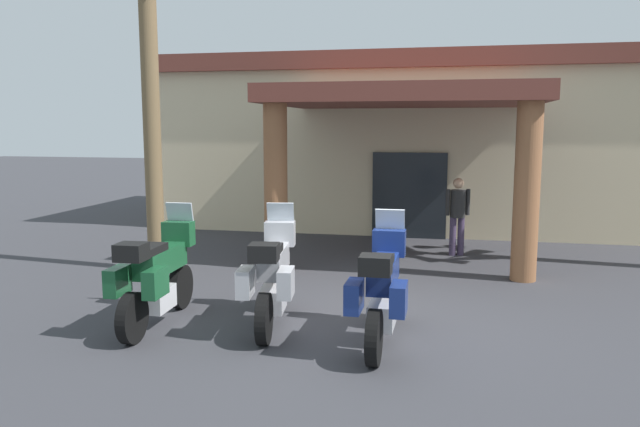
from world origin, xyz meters
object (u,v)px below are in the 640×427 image
object	(u,v)px
motel_building	(417,141)
motorcycle_blue	(382,289)
motorcycle_silver	(272,276)
motorcycle_green	(157,275)
palm_tree_roadside	(148,14)
pedestrian	(458,211)

from	to	relation	value
motel_building	motorcycle_blue	bearing A→B (deg)	-89.09
motorcycle_silver	motel_building	bearing A→B (deg)	-15.57
motorcycle_green	palm_tree_roadside	size ratio (longest dim) A/B	0.34
motorcycle_blue	palm_tree_roadside	world-z (taller)	palm_tree_roadside
motorcycle_green	palm_tree_roadside	xyz separation A→B (m)	(-1.62, 3.01, 4.05)
motel_building	motorcycle_green	xyz separation A→B (m)	(-2.68, -10.61, -1.62)
motel_building	motorcycle_silver	size ratio (longest dim) A/B	6.32
palm_tree_roadside	pedestrian	bearing A→B (deg)	25.79
motorcycle_silver	palm_tree_roadside	size ratio (longest dim) A/B	0.34
motorcycle_blue	pedestrian	distance (m)	5.78
motorcycle_green	palm_tree_roadside	world-z (taller)	palm_tree_roadside
motorcycle_green	pedestrian	bearing A→B (deg)	-38.10
motel_building	motorcycle_green	size ratio (longest dim) A/B	6.29
motorcycle_blue	pedestrian	world-z (taller)	pedestrian
motorcycle_green	motorcycle_blue	xyz separation A→B (m)	(3.11, -0.01, 0.00)
motorcycle_silver	motorcycle_blue	xyz separation A→B (m)	(1.56, -0.35, 0.00)
motel_building	palm_tree_roadside	bearing A→B (deg)	-120.92
motel_building	pedestrian	size ratio (longest dim) A/B	8.42
motorcycle_silver	pedestrian	distance (m)	5.87
motel_building	pedestrian	xyz separation A→B (m)	(1.26, -4.91, -1.36)
motorcycle_green	palm_tree_roadside	bearing A→B (deg)	24.81
pedestrian	palm_tree_roadside	size ratio (longest dim) A/B	0.25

